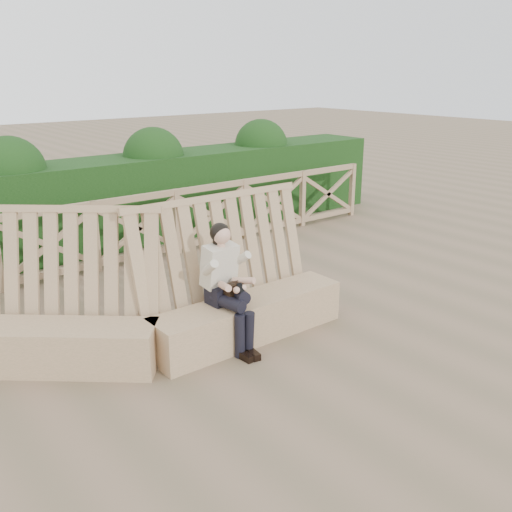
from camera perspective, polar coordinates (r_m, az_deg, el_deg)
ground at (r=6.73m, az=2.50°, el=-8.05°), size 60.00×60.00×0.00m
bench at (r=6.39m, az=-10.71°, el=-5.81°), size 4.40×2.20×1.62m
woman at (r=6.26m, az=-2.98°, el=-2.49°), size 0.39×0.82×1.40m
guardrail at (r=9.29m, az=-11.73°, el=2.70°), size 10.10×0.09×1.10m
hedge at (r=10.30m, az=-14.87°, el=5.11°), size 12.00×1.20×1.50m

